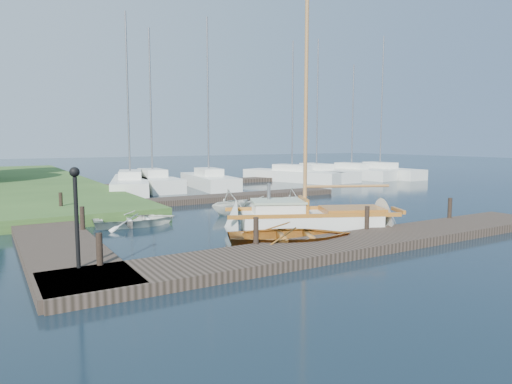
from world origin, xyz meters
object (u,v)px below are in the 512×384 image
mooring_post_2 (367,218)px  marina_boat_0 (130,183)px  mooring_post_1 (256,231)px  tender_a (135,218)px  tender_c (267,203)px  marina_boat_5 (316,173)px  mooring_post_0 (99,249)px  lamp_post (76,203)px  sailboat (314,222)px  tender_b (231,200)px  marina_boat_7 (380,171)px  marina_boat_1 (153,181)px  marina_boat_2 (209,180)px  marina_boat_6 (351,172)px  mooring_post_4 (82,218)px  marina_boat_4 (292,175)px  tender_d (293,196)px  mooring_post_5 (61,202)px  mooring_post_3 (450,208)px  dinghy (291,233)px

mooring_post_2 → marina_boat_0: (-3.05, 18.56, -0.13)m
mooring_post_1 → tender_a: 6.60m
tender_c → marina_boat_5: 18.68m
mooring_post_0 → lamp_post: bearing=180.0°
sailboat → tender_b: bearing=123.4°
mooring_post_1 → marina_boat_7: bearing=37.3°
mooring_post_0 → marina_boat_1: bearing=68.3°
mooring_post_1 → tender_c: size_ratio=0.21×
marina_boat_2 → marina_boat_6: marina_boat_2 is taller
mooring_post_4 → marina_boat_7: 31.60m
tender_c → marina_boat_4: size_ratio=0.34×
mooring_post_0 → sailboat: bearing=12.5°
mooring_post_0 → marina_boat_2: (11.50, 18.25, -0.12)m
tender_c → mooring_post_2: bearing=-176.2°
mooring_post_4 → tender_d: 11.15m
mooring_post_0 → tender_d: 13.67m
tender_d → marina_boat_4: marina_boat_4 is taller
mooring_post_2 → tender_b: 7.15m
tender_b → mooring_post_2: bearing=173.5°
lamp_post → sailboat: 8.91m
mooring_post_1 → tender_a: bearing=105.8°
tender_c → marina_boat_2: bearing=-6.7°
mooring_post_0 → mooring_post_5: (0.50, 10.00, 0.00)m
tender_d → marina_boat_4: 14.43m
tender_d → marina_boat_6: (14.61, 11.50, 0.04)m
tender_c → marina_boat_1: bearing=11.1°
sailboat → marina_boat_5: 23.05m
marina_boat_1 → marina_boat_7: bearing=-89.6°
lamp_post → tender_c: bearing=34.9°
tender_a → marina_boat_5: marina_boat_5 is taller
mooring_post_2 → marina_boat_4: marina_boat_4 is taller
mooring_post_3 → dinghy: mooring_post_3 is taller
mooring_post_4 → marina_boat_1: size_ratio=0.07×
tender_d → marina_boat_1: 12.37m
mooring_post_1 → marina_boat_0: 18.62m
mooring_post_3 → tender_b: size_ratio=0.33×
tender_c → marina_boat_6: 20.90m
mooring_post_1 → marina_boat_5: (17.99, 19.78, -0.13)m
mooring_post_3 → dinghy: size_ratio=0.20×
marina_boat_0 → mooring_post_4: bearing=174.4°
tender_c → tender_b: bearing=87.9°
dinghy → tender_b: bearing=12.5°
lamp_post → sailboat: bearing=11.7°
tender_b → tender_d: size_ratio=1.23×
tender_c → marina_boat_6: size_ratio=0.39×
tender_d → marina_boat_0: bearing=27.1°
mooring_post_2 → mooring_post_0: bearing=180.0°
tender_b → marina_boat_5: (15.17, 12.83, -0.06)m
marina_boat_0 → mooring_post_1: bearing=-168.1°
tender_a → marina_boat_4: (16.94, 13.10, 0.24)m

